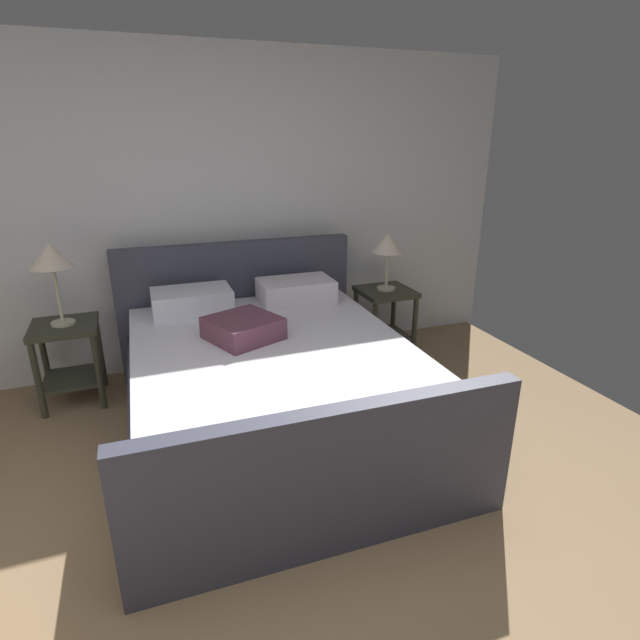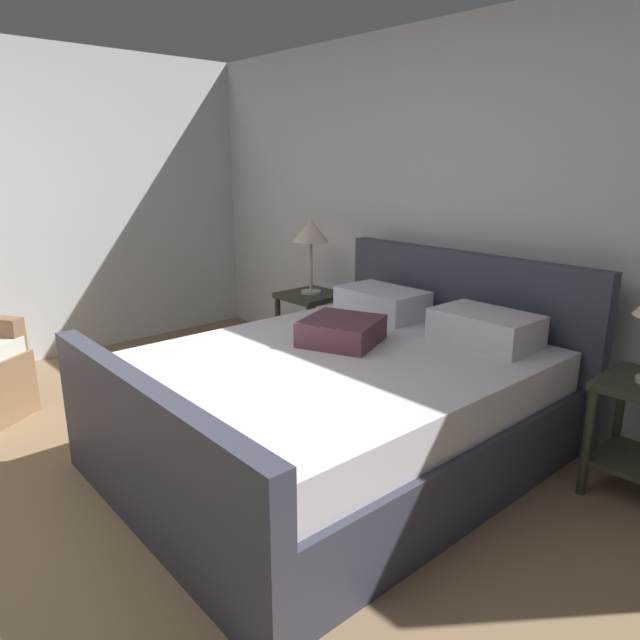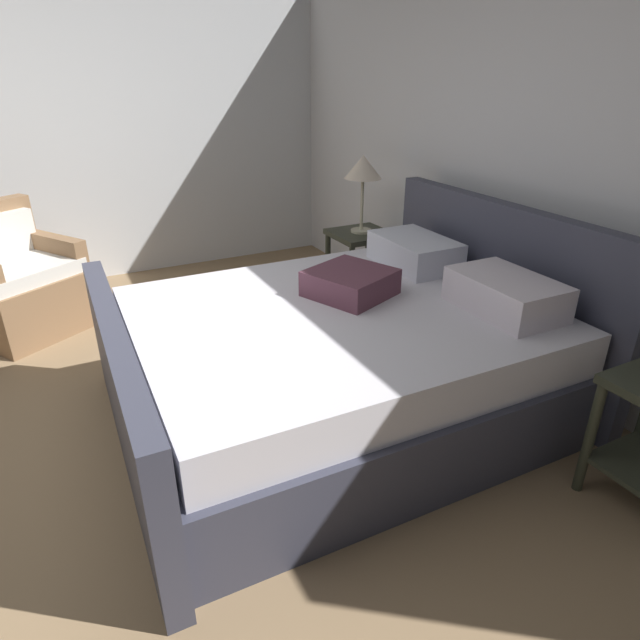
{
  "view_description": "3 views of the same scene",
  "coord_description": "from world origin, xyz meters",
  "views": [
    {
      "loc": [
        -0.54,
        -1.32,
        1.86
      ],
      "look_at": [
        0.51,
        1.46,
        0.76
      ],
      "focal_mm": 28.58,
      "sensor_mm": 36.0,
      "label": 1
    },
    {
      "loc": [
        2.28,
        -0.49,
        1.62
      ],
      "look_at": [
        0.45,
        1.17,
        0.93
      ],
      "focal_mm": 32.19,
      "sensor_mm": 36.0,
      "label": 2
    },
    {
      "loc": [
        2.41,
        0.28,
        1.73
      ],
      "look_at": [
        0.62,
        1.21,
        0.79
      ],
      "focal_mm": 29.96,
      "sensor_mm": 36.0,
      "label": 3
    }
  ],
  "objects": [
    {
      "name": "table_lamp_left",
      "position": [
        -1.04,
        2.43,
        1.07
      ],
      "size": [
        0.28,
        0.28,
        0.58
      ],
      "color": "#B7B293",
      "rests_on": "nightstand_left"
    },
    {
      "name": "nightstand_left",
      "position": [
        -1.04,
        2.43,
        0.4
      ],
      "size": [
        0.44,
        0.44,
        0.6
      ],
      "color": "#2F3124",
      "rests_on": "ground"
    },
    {
      "name": "ground_plane",
      "position": [
        0.0,
        0.0,
        -0.01
      ],
      "size": [
        5.32,
        5.61,
        0.02
      ],
      "primitive_type": "cube",
      "color": "#896D4D"
    },
    {
      "name": "bed",
      "position": [
        0.21,
        1.56,
        0.34
      ],
      "size": [
        1.91,
        2.31,
        1.06
      ],
      "color": "#383948",
      "rests_on": "ground"
    },
    {
      "name": "wall_back",
      "position": [
        0.0,
        2.86,
        1.25
      ],
      "size": [
        5.44,
        0.12,
        2.5
      ],
      "primitive_type": "cube",
      "color": "silver",
      "rests_on": "ground"
    }
  ]
}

